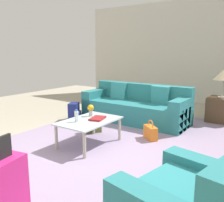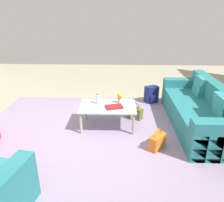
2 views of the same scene
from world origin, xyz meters
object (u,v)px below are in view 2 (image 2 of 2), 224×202
Objects in this scene: couch at (201,111)px; handbag_orange at (157,141)px; flower_vase at (120,97)px; handbag_olive at (135,113)px; water_bottle at (98,99)px; coffee_table_book at (114,107)px; backpack_navy at (152,95)px; coffee_table at (108,108)px.

couch is 6.66× the size of handbag_orange.
flower_vase is 0.57× the size of handbag_olive.
water_bottle is at bearing -38.50° from handbag_orange.
couch is 1.27m from handbag_orange.
handbag_orange is (-0.71, 0.64, -0.32)m from coffee_table_book.
flower_vase is at bearing 55.47° from backpack_navy.
backpack_navy reaches higher than handbag_orange.
coffee_table is 3.41× the size of coffee_table_book.
water_bottle is at bearing 44.67° from backpack_navy.
handbag_orange is (-0.83, 0.72, -0.25)m from coffee_table.
backpack_navy is at bearing -135.33° from water_bottle.
coffee_table_book is 1.01m from handbag_orange.
flower_vase is at bearing -145.71° from coffee_table.
couch reaches higher than coffee_table.
couch reaches higher than handbag_orange.
coffee_table is 2.92× the size of handbag_olive.
couch is 1.43m from backpack_navy.
handbag_orange is (-0.61, 0.87, -0.43)m from flower_vase.
coffee_table reaches higher than handbag_olive.
flower_vase is at bearing 34.32° from handbag_olive.
handbag_olive is 1.03m from backpack_navy.
water_bottle is 0.38m from coffee_table_book.
handbag_orange is at bearing 139.10° from coffee_table.
water_bottle reaches higher than coffee_table.
backpack_navy is at bearing -124.53° from flower_vase.
couch is at bearing 170.74° from coffee_table_book.
handbag_orange is at bearing 85.15° from backpack_navy.
couch is 2.28× the size of coffee_table.
flower_vase is (-0.42, -0.05, 0.03)m from water_bottle.
coffee_table is at bearing 3.20° from couch.
couch is at bearing -176.80° from coffee_table.
handbag_olive is at bearing -145.68° from flower_vase.
flower_vase is (-0.22, -0.15, 0.18)m from coffee_table.
couch is 1.59m from flower_vase.
couch reaches higher than water_bottle.
backpack_navy is (0.78, -1.19, -0.10)m from couch.
flower_vase reaches higher than water_bottle.
couch is 5.96× the size of backpack_navy.
handbag_olive is at bearing -160.06° from water_bottle.
water_bottle reaches higher than coffee_table_book.
handbag_olive is (-0.74, -0.27, -0.40)m from water_bottle.
water_bottle is 0.88m from handbag_olive.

